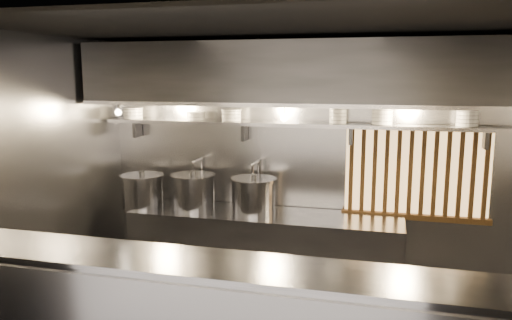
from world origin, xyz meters
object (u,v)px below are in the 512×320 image
at_px(stock_pot_mid, 193,191).
at_px(stock_pot_left, 142,190).
at_px(heat_lamp, 117,107).
at_px(stock_pot_right, 254,195).
at_px(pendant_bulb, 284,117).

bearing_deg(stock_pot_mid, stock_pot_left, -174.66).
bearing_deg(heat_lamp, stock_pot_left, 57.59).
bearing_deg(stock_pot_right, stock_pot_left, -177.30).
height_order(stock_pot_left, stock_pot_right, stock_pot_right).
xyz_separation_m(heat_lamp, stock_pot_left, (0.15, 0.23, -0.98)).
distance_m(pendant_bulb, stock_pot_mid, 1.35).
relative_size(heat_lamp, stock_pot_mid, 0.57).
relative_size(pendant_bulb, stock_pot_mid, 0.31).
distance_m(heat_lamp, stock_pot_mid, 1.26).
bearing_deg(pendant_bulb, stock_pot_left, -175.96).
height_order(heat_lamp, stock_pot_right, heat_lamp).
bearing_deg(stock_pot_left, stock_pot_right, 2.70).
xyz_separation_m(pendant_bulb, stock_pot_left, (-1.65, -0.12, -0.87)).
bearing_deg(pendant_bulb, stock_pot_mid, -176.73).
height_order(heat_lamp, stock_pot_mid, heat_lamp).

